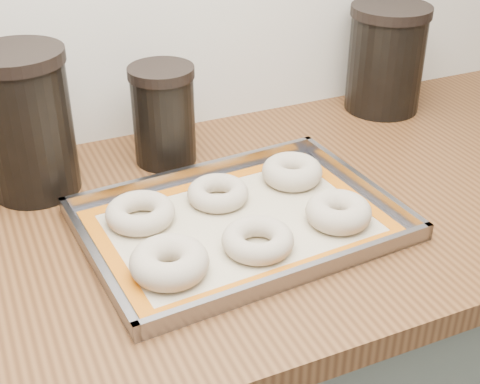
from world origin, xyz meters
name	(u,v)px	position (x,y,z in m)	size (l,w,h in m)	color
countertop	(306,202)	(0.00, 1.68, 0.88)	(3.06, 0.68, 0.04)	brown
baking_tray	(240,222)	(-0.14, 1.63, 0.91)	(0.48, 0.36, 0.03)	gray
baking_mat	(240,223)	(-0.14, 1.63, 0.90)	(0.44, 0.32, 0.00)	#C6B793
bagel_front_left	(169,262)	(-0.28, 1.55, 0.92)	(0.11, 0.11, 0.04)	#BFAD94
bagel_front_mid	(258,240)	(-0.15, 1.56, 0.92)	(0.10, 0.10, 0.03)	#BFAD94
bagel_front_right	(338,212)	(-0.01, 1.57, 0.92)	(0.10, 0.10, 0.04)	#BFAD94
bagel_back_left	(140,213)	(-0.28, 1.69, 0.92)	(0.10, 0.10, 0.03)	#BFAD94
bagel_back_mid	(218,193)	(-0.15, 1.70, 0.92)	(0.10, 0.10, 0.03)	#BFAD94
bagel_back_right	(292,172)	(-0.01, 1.71, 0.92)	(0.10, 0.10, 0.04)	#BFAD94
canister_left	(27,123)	(-0.40, 1.86, 1.02)	(0.15, 0.15, 0.24)	black
canister_mid	(164,115)	(-0.18, 1.88, 0.99)	(0.11, 0.11, 0.17)	black
canister_right	(386,58)	(0.31, 1.91, 1.01)	(0.16, 0.16, 0.21)	black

